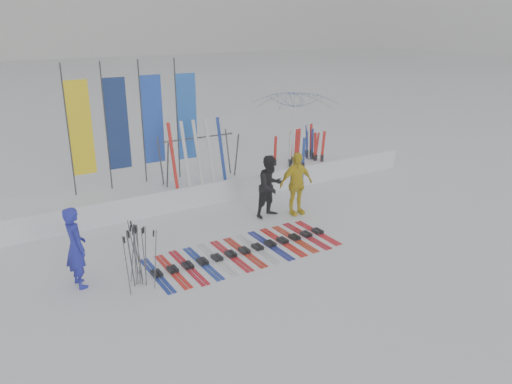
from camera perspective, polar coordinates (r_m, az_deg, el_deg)
ground at (r=10.45m, az=3.66°, el=-7.85°), size 120.00×120.00×0.00m
snow_bank at (r=14.05m, az=-7.07°, el=0.60°), size 14.00×1.60×0.60m
person_blue at (r=9.77m, az=-19.91°, el=-5.96°), size 0.45×0.62×1.57m
person_black at (r=12.44m, az=1.66°, el=0.66°), size 0.86×0.72×1.58m
person_yellow at (r=12.61m, az=4.61°, el=0.95°), size 0.96×0.43×1.62m
tent_canopy at (r=16.49m, az=4.50°, el=7.16°), size 3.58×3.62×2.64m
ski_row at (r=10.77m, az=-1.33°, el=-6.75°), size 4.12×1.70×0.07m
pole_cluster at (r=9.53m, az=-13.40°, el=-7.18°), size 0.59×0.85×1.25m
feather_flags at (r=13.20m, az=-13.68°, el=7.73°), size 3.38×0.16×3.20m
ski_rack at (r=13.40m, az=-6.52°, el=4.54°), size 2.04×0.80×1.23m
upright_skis at (r=15.28m, az=5.32°, el=4.12°), size 1.56×0.91×1.69m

